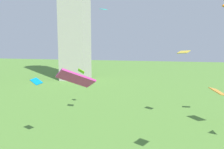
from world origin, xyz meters
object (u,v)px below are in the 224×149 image
Objects in this scene: kite_flying_0 at (184,52)px; kite_flying_8 at (218,92)px; kite_flying_1 at (76,79)px; kite_flying_7 at (81,71)px; kite_flying_10 at (36,81)px; kite_flying_9 at (103,9)px.

kite_flying_0 reaches higher than kite_flying_8.
kite_flying_1 is 20.16m from kite_flying_8.
kite_flying_1 is at bearing 116.43° from kite_flying_8.
kite_flying_7 is at bearing -147.31° from kite_flying_0.
kite_flying_10 is (-0.72, -9.41, 0.16)m from kite_flying_7.
kite_flying_8 is 1.79× the size of kite_flying_10.
kite_flying_9 is (-9.41, -0.41, 5.01)m from kite_flying_0.
kite_flying_8 is at bearing 37.72° from kite_flying_9.
kite_flying_1 is at bearing -5.08° from kite_flying_7.
kite_flying_8 is 2.08× the size of kite_flying_9.
kite_flying_7 is 1.26× the size of kite_flying_9.
kite_flying_0 is at bearing 38.85° from kite_flying_8.
kite_flying_9 reaches higher than kite_flying_1.
kite_flying_0 is 1.28× the size of kite_flying_10.
kite_flying_10 is (-3.86, -8.87, -7.42)m from kite_flying_9.
kite_flying_9 reaches higher than kite_flying_10.
kite_flying_9 is (-13.09, 0.64, 9.26)m from kite_flying_8.
kite_flying_0 is 10.66m from kite_flying_9.
kite_flying_7 is at bearing 50.61° from kite_flying_8.
kite_flying_9 is 12.19m from kite_flying_10.
kite_flying_8 is (16.23, -1.19, -1.68)m from kite_flying_7.
kite_flying_9 reaches higher than kite_flying_0.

